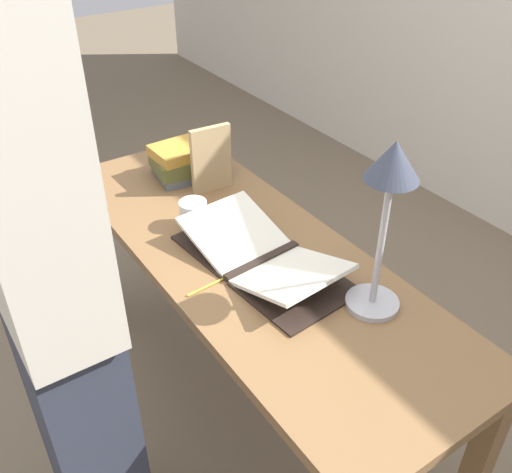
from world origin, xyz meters
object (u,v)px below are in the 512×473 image
reading_lamp (389,191)px  pencil (210,285)px  book_standing_upright (211,159)px  person_reader (55,307)px  open_book (262,257)px  coffee_mug (194,214)px  book_stack_tall (188,160)px

reading_lamp → pencil: size_ratio=3.23×
book_standing_upright → person_reader: (0.52, -0.70, 0.06)m
book_standing_upright → reading_lamp: reading_lamp is taller
book_standing_upright → reading_lamp: 0.80m
open_book → book_standing_upright: bearing=162.3°
book_standing_upright → coffee_mug: book_standing_upright is taller
open_book → coffee_mug: (-0.28, -0.06, 0.02)m
open_book → person_reader: bearing=-89.0°
open_book → person_reader: 0.62m
book_standing_upright → pencil: book_standing_upright is taller
reading_lamp → person_reader: person_reader is taller
open_book → reading_lamp: (0.31, 0.14, 0.32)m
book_stack_tall → book_standing_upright: bearing=6.1°
open_book → reading_lamp: bearing=19.4°
open_book → book_stack_tall: book_stack_tall is taller
coffee_mug → pencil: size_ratio=0.76×
book_stack_tall → pencil: (0.61, -0.26, -0.06)m
book_stack_tall → person_reader: size_ratio=0.15×
reading_lamp → pencil: reading_lamp is taller
reading_lamp → book_standing_upright: bearing=-177.2°
coffee_mug → reading_lamp: bearing=19.0°
reading_lamp → pencil: bearing=-134.4°
reading_lamp → coffee_mug: (-0.60, -0.21, -0.30)m
book_stack_tall → person_reader: 0.96m
reading_lamp → person_reader: size_ratio=0.26×
book_standing_upright → pencil: size_ratio=1.60×
coffee_mug → person_reader: person_reader is taller
book_stack_tall → pencil: book_stack_tall is taller
book_stack_tall → reading_lamp: size_ratio=0.57×
book_stack_tall → book_standing_upright: book_standing_upright is taller
book_stack_tall → coffee_mug: 0.35m
open_book → pencil: 0.18m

